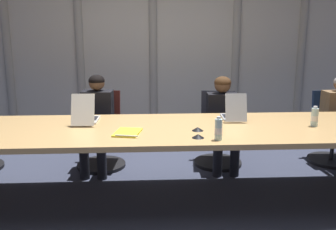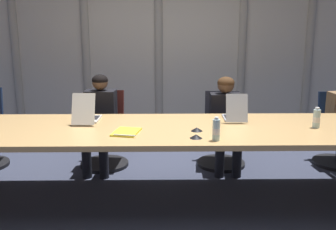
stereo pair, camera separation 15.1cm
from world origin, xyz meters
name	(u,v)px [view 2 (the right image)]	position (x,y,z in m)	size (l,w,h in m)	color
ground_plane	(163,199)	(0.00, 0.00, 0.00)	(15.68, 15.68, 0.00)	#383D51
conference_table	(163,140)	(0.00, 0.00, 0.63)	(5.18, 1.19, 0.76)	tan
curtain_backdrop	(162,53)	(0.00, 2.17, 1.33)	(7.84, 0.17, 2.66)	beige
laptop_left_mid	(87,116)	(-0.78, 0.25, 0.82)	(0.24, 0.46, 0.32)	beige
laptop_center	(235,115)	(0.76, 0.29, 0.81)	(0.23, 0.40, 0.30)	#A8ADB7
office_chair_left_mid	(105,138)	(-0.73, 1.03, 0.34)	(0.60, 0.60, 0.93)	#511E19
office_chair_center	(222,138)	(0.75, 1.03, 0.34)	(0.60, 0.60, 0.91)	#2D2D38
person_left_mid	(100,117)	(-0.75, 0.88, 0.65)	(0.40, 0.57, 1.16)	black
person_center	(226,118)	(0.77, 0.87, 0.64)	(0.38, 0.55, 1.13)	black
water_bottle_primary	(317,119)	(1.49, -0.03, 0.85)	(0.07, 0.07, 0.20)	silver
water_bottle_secondary	(216,130)	(0.46, -0.45, 0.85)	(0.07, 0.07, 0.21)	silver
conference_mic_middle	(197,129)	(0.32, -0.14, 0.77)	(0.11, 0.11, 0.04)	black
conference_mic_right_side	(196,136)	(0.29, -0.37, 0.77)	(0.11, 0.11, 0.04)	black
spiral_notepad	(126,132)	(-0.34, -0.20, 0.76)	(0.28, 0.34, 0.03)	yellow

